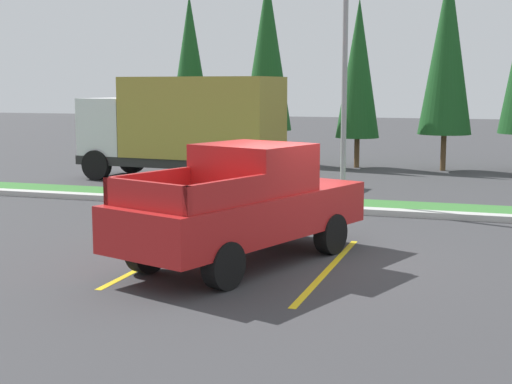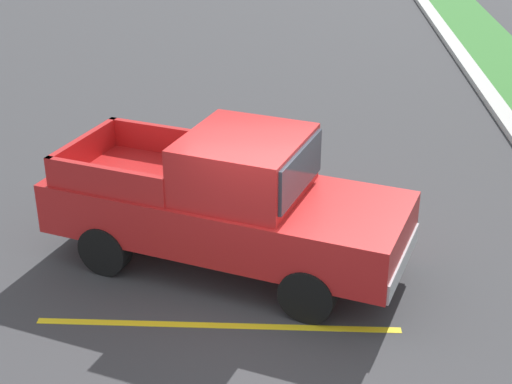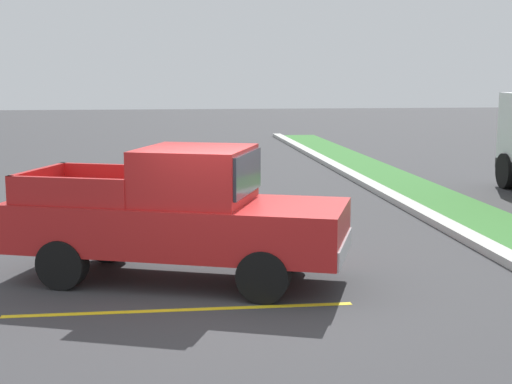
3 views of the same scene
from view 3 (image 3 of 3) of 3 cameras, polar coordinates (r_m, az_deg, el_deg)
ground_plane at (r=11.04m, az=-2.37°, el=-7.85°), size 120.00×120.00×0.00m
parking_line_near at (r=13.35m, az=-6.10°, el=-4.90°), size 0.12×4.80×0.01m
parking_line_far at (r=10.36m, az=-5.79°, el=-9.00°), size 0.12×4.80×0.01m
pickup_truck_main at (r=11.59m, az=-5.81°, el=-1.78°), size 3.54×5.55×2.10m
traffic_cone at (r=14.96m, az=-2.40°, el=-2.22°), size 0.36×0.36×0.60m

